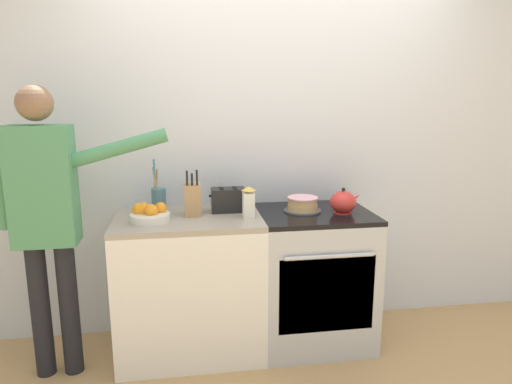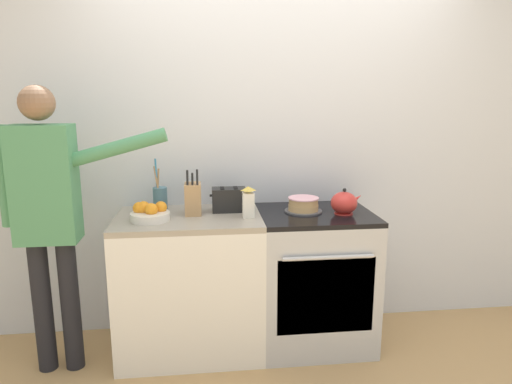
# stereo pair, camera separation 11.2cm
# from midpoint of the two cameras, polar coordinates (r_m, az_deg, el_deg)

# --- Properties ---
(ground_plane) EXTENTS (16.00, 16.00, 0.00)m
(ground_plane) POSITION_cam_midpoint_polar(r_m,az_deg,el_deg) (3.02, 3.07, -20.98)
(ground_plane) COLOR tan
(wall_back) EXTENTS (8.00, 0.04, 2.60)m
(wall_back) POSITION_cam_midpoint_polar(r_m,az_deg,el_deg) (3.18, 0.94, 5.81)
(wall_back) COLOR silver
(wall_back) RESTS_ON ground_plane
(counter_cabinet) EXTENTS (0.91, 0.62, 0.90)m
(counter_cabinet) POSITION_cam_midpoint_polar(r_m,az_deg,el_deg) (3.03, -9.31, -11.34)
(counter_cabinet) COLOR white
(counter_cabinet) RESTS_ON ground_plane
(stove_range) EXTENTS (0.73, 0.65, 0.90)m
(stove_range) POSITION_cam_midpoint_polar(r_m,az_deg,el_deg) (3.12, 6.12, -10.51)
(stove_range) COLOR #B7BABF
(stove_range) RESTS_ON ground_plane
(layer_cake) EXTENTS (0.24, 0.24, 0.09)m
(layer_cake) POSITION_cam_midpoint_polar(r_m,az_deg,el_deg) (2.97, 4.77, -1.58)
(layer_cake) COLOR #4C4C51
(layer_cake) RESTS_ON stove_range
(tea_kettle) EXTENTS (0.21, 0.17, 0.17)m
(tea_kettle) POSITION_cam_midpoint_polar(r_m,az_deg,el_deg) (2.96, 9.79, -1.27)
(tea_kettle) COLOR red
(tea_kettle) RESTS_ON stove_range
(knife_block) EXTENTS (0.10, 0.14, 0.29)m
(knife_block) POSITION_cam_midpoint_polar(r_m,az_deg,el_deg) (2.90, -9.05, -0.87)
(knife_block) COLOR tan
(knife_block) RESTS_ON counter_cabinet
(utensil_crock) EXTENTS (0.09, 0.09, 0.34)m
(utensil_crock) POSITION_cam_midpoint_polar(r_m,az_deg,el_deg) (3.01, -13.13, -0.86)
(utensil_crock) COLOR #477084
(utensil_crock) RESTS_ON counter_cabinet
(fruit_bowl) EXTENTS (0.24, 0.24, 0.11)m
(fruit_bowl) POSITION_cam_midpoint_polar(r_m,az_deg,el_deg) (2.82, -14.32, -2.70)
(fruit_bowl) COLOR silver
(fruit_bowl) RESTS_ON counter_cabinet
(toaster) EXTENTS (0.23, 0.13, 0.16)m
(toaster) POSITION_cam_midpoint_polar(r_m,az_deg,el_deg) (2.96, -4.58, -0.99)
(toaster) COLOR black
(toaster) RESTS_ON counter_cabinet
(milk_carton) EXTENTS (0.07, 0.07, 0.20)m
(milk_carton) POSITION_cam_midpoint_polar(r_m,az_deg,el_deg) (2.81, -2.08, -1.34)
(milk_carton) COLOR white
(milk_carton) RESTS_ON counter_cabinet
(person_baker) EXTENTS (0.95, 0.20, 1.70)m
(person_baker) POSITION_cam_midpoint_polar(r_m,az_deg,el_deg) (2.84, -25.74, -1.89)
(person_baker) COLOR black
(person_baker) RESTS_ON ground_plane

